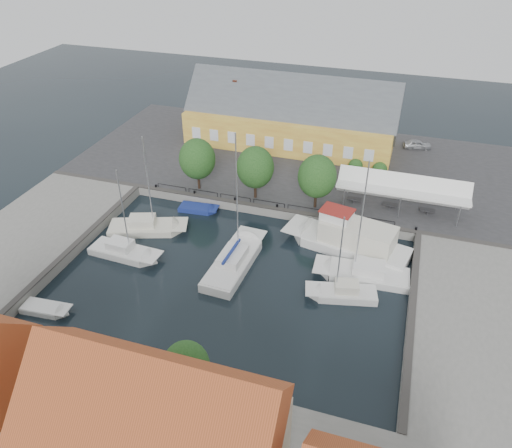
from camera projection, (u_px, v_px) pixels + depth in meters
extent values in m
plane|color=black|center=(237.00, 270.00, 48.03)|extent=(140.00, 140.00, 0.00)
cube|color=#2D2D30|center=(295.00, 163.00, 66.06)|extent=(56.00, 26.00, 1.00)
cube|color=slate|center=(31.00, 237.00, 51.76)|extent=(12.00, 24.00, 1.00)
cube|color=slate|center=(483.00, 331.00, 40.58)|extent=(12.00, 24.00, 1.00)
cube|color=#383533|center=(268.00, 207.00, 55.64)|extent=(56.00, 0.60, 0.12)
cube|color=#383533|center=(77.00, 242.00, 50.00)|extent=(0.60, 24.00, 0.12)
cube|color=#383533|center=(412.00, 311.00, 41.72)|extent=(0.60, 24.00, 0.12)
cylinder|color=black|center=(156.00, 186.00, 59.36)|extent=(0.24, 0.24, 0.40)
cylinder|color=black|center=(195.00, 193.00, 58.09)|extent=(0.24, 0.24, 0.40)
cylinder|color=black|center=(235.00, 199.00, 56.82)|extent=(0.24, 0.24, 0.40)
cylinder|color=black|center=(277.00, 206.00, 55.55)|extent=(0.24, 0.24, 0.40)
cylinder|color=black|center=(321.00, 213.00, 54.28)|extent=(0.24, 0.24, 0.40)
cylinder|color=black|center=(368.00, 221.00, 53.01)|extent=(0.24, 0.24, 0.40)
cylinder|color=black|center=(416.00, 229.00, 51.74)|extent=(0.24, 0.24, 0.40)
cube|color=gold|center=(291.00, 128.00, 69.03)|extent=(28.00, 10.00, 4.50)
cube|color=#474C51|center=(292.00, 103.00, 67.10)|extent=(28.56, 7.60, 7.60)
cube|color=gold|center=(237.00, 109.00, 76.62)|extent=(6.00, 6.00, 3.50)
cube|color=brown|center=(235.00, 84.00, 68.12)|extent=(0.60, 0.60, 1.20)
cube|color=white|center=(403.00, 188.00, 53.98)|extent=(14.00, 4.00, 0.25)
cylinder|color=silver|center=(344.00, 198.00, 54.81)|extent=(0.10, 0.10, 2.70)
cylinder|color=silver|center=(349.00, 183.00, 57.68)|extent=(0.10, 0.10, 2.70)
cylinder|color=silver|center=(400.00, 206.00, 53.29)|extent=(0.10, 0.10, 2.70)
cylinder|color=silver|center=(402.00, 191.00, 56.15)|extent=(0.10, 0.10, 2.70)
cylinder|color=silver|center=(459.00, 216.00, 51.76)|extent=(0.10, 0.10, 2.70)
cylinder|color=silver|center=(458.00, 199.00, 54.63)|extent=(0.10, 0.10, 2.70)
cylinder|color=black|center=(199.00, 181.00, 58.74)|extent=(0.30, 0.30, 2.10)
ellipsoid|color=#1B4217|center=(197.00, 159.00, 57.18)|extent=(4.20, 4.20, 4.83)
cylinder|color=black|center=(255.00, 190.00, 56.96)|extent=(0.30, 0.30, 2.10)
ellipsoid|color=#1B4217|center=(255.00, 167.00, 55.40)|extent=(4.20, 4.20, 4.83)
cylinder|color=black|center=(315.00, 199.00, 55.18)|extent=(0.30, 0.30, 2.10)
ellipsoid|color=#1B4217|center=(317.00, 176.00, 53.62)|extent=(4.20, 4.20, 4.83)
imported|color=#ACAFB4|center=(417.00, 144.00, 68.36)|extent=(3.97, 2.36, 1.27)
imported|color=#571316|center=(255.00, 158.00, 64.49)|extent=(3.59, 4.93, 1.55)
cube|color=silver|center=(232.00, 268.00, 47.99)|extent=(3.53, 8.49, 1.50)
cube|color=silver|center=(236.00, 255.00, 48.38)|extent=(3.49, 10.15, 0.08)
cube|color=silver|center=(232.00, 256.00, 47.47)|extent=(2.29, 3.44, 0.90)
cylinder|color=silver|center=(237.00, 197.00, 45.44)|extent=(0.12, 0.12, 12.52)
cube|color=navy|center=(231.00, 251.00, 46.89)|extent=(0.42, 4.18, 0.22)
cube|color=silver|center=(356.00, 251.00, 50.44)|extent=(11.10, 6.05, 1.80)
cube|color=silver|center=(344.00, 239.00, 50.47)|extent=(13.13, 6.33, 0.08)
cube|color=beige|center=(358.00, 234.00, 49.34)|extent=(7.77, 4.79, 2.20)
cube|color=silver|center=(337.00, 216.00, 49.55)|extent=(3.28, 2.72, 1.20)
cube|color=maroon|center=(337.00, 211.00, 49.19)|extent=(3.56, 2.89, 0.10)
cube|color=silver|center=(369.00, 278.00, 46.95)|extent=(7.41, 3.47, 1.30)
cube|color=silver|center=(360.00, 270.00, 46.76)|extent=(8.86, 3.43, 0.08)
cube|color=silver|center=(369.00, 268.00, 46.36)|extent=(3.01, 2.24, 0.90)
cylinder|color=silver|center=(361.00, 219.00, 43.78)|extent=(0.12, 0.12, 11.33)
cube|color=silver|center=(347.00, 297.00, 44.72)|extent=(5.52, 3.24, 1.30)
cube|color=silver|center=(340.00, 290.00, 44.39)|extent=(6.51, 3.39, 0.08)
cube|color=beige|center=(347.00, 287.00, 44.10)|extent=(2.34, 1.89, 0.90)
cylinder|color=silver|center=(340.00, 256.00, 42.30)|extent=(0.12, 0.12, 7.76)
cube|color=beige|center=(142.00, 230.00, 53.62)|extent=(7.36, 4.98, 1.30)
cube|color=beige|center=(149.00, 225.00, 53.26)|extent=(8.61, 5.31, 0.08)
cube|color=beige|center=(142.00, 221.00, 52.99)|extent=(3.21, 2.77, 0.90)
cylinder|color=silver|center=(148.00, 183.00, 50.49)|extent=(0.12, 0.12, 10.17)
cube|color=silver|center=(121.00, 254.00, 50.06)|extent=(6.19, 2.80, 1.30)
cube|color=silver|center=(126.00, 250.00, 49.46)|extent=(7.40, 2.77, 0.08)
cube|color=silver|center=(120.00, 245.00, 49.39)|extent=(2.51, 1.81, 0.90)
cylinder|color=silver|center=(124.00, 213.00, 46.87)|extent=(0.12, 0.12, 9.00)
cube|color=silver|center=(43.00, 310.00, 43.27)|extent=(3.65, 1.94, 0.90)
cube|color=silver|center=(46.00, 307.00, 42.91)|extent=(4.35, 1.93, 0.08)
cube|color=navy|center=(196.00, 209.00, 57.14)|extent=(3.78, 2.11, 0.80)
cube|color=navy|center=(199.00, 207.00, 56.82)|extent=(4.50, 2.10, 0.08)
cube|color=#AD4C25|center=(149.00, 415.00, 23.36)|extent=(12.36, 6.50, 6.50)
cube|color=brown|center=(87.00, 376.00, 23.21)|extent=(0.70, 0.70, 1.00)
cube|color=brown|center=(194.00, 408.00, 21.90)|extent=(0.60, 0.60, 0.80)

